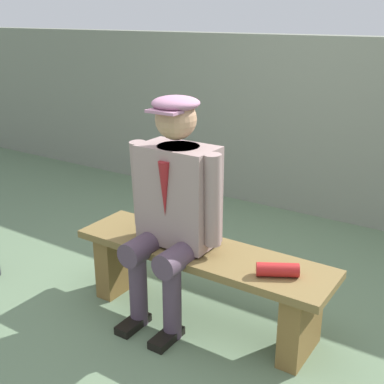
# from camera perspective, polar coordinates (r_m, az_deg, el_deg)

# --- Properties ---
(ground_plane) EXTENTS (30.00, 30.00, 0.00)m
(ground_plane) POSITION_cam_1_polar(r_m,az_deg,el_deg) (3.25, 0.96, -14.05)
(ground_plane) COLOR #5B7355
(bench) EXTENTS (1.62, 0.43, 0.48)m
(bench) POSITION_cam_1_polar(r_m,az_deg,el_deg) (3.08, 0.99, -9.04)
(bench) COLOR brown
(bench) RESTS_ON ground
(seated_man) EXTENTS (0.62, 0.57, 1.38)m
(seated_man) POSITION_cam_1_polar(r_m,az_deg,el_deg) (2.94, -2.10, -1.00)
(seated_man) COLOR gray
(seated_man) RESTS_ON ground
(rolled_magazine) EXTENTS (0.23, 0.18, 0.08)m
(rolled_magazine) POSITION_cam_1_polar(r_m,az_deg,el_deg) (2.74, 9.72, -8.71)
(rolled_magazine) COLOR #B21E1E
(rolled_magazine) RESTS_ON bench
(stadium_wall) EXTENTS (12.00, 0.24, 1.62)m
(stadium_wall) POSITION_cam_1_polar(r_m,az_deg,el_deg) (4.74, 14.99, 6.95)
(stadium_wall) COLOR gray
(stadium_wall) RESTS_ON ground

